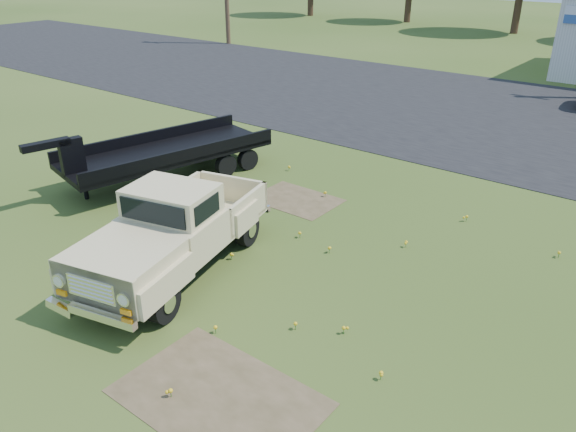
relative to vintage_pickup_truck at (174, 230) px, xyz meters
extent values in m
plane|color=#334B18|center=(1.77, 0.87, -0.94)|extent=(140.00, 140.00, 0.00)
cube|color=black|center=(1.77, 15.87, -0.94)|extent=(90.00, 14.00, 0.02)
cube|color=#4B4128|center=(3.27, -2.13, -0.94)|extent=(3.00, 2.00, 0.01)
cube|color=#4B4128|center=(-0.23, 4.37, -0.94)|extent=(2.20, 1.60, 0.01)
cylinder|color=#3D281C|center=(-16.23, 41.87, 0.68)|extent=(0.56, 0.56, 3.24)
cylinder|color=#3D281C|center=(-6.23, 40.37, 1.04)|extent=(0.56, 0.56, 3.96)
camera|label=1|loc=(8.00, -6.52, 5.13)|focal=35.00mm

